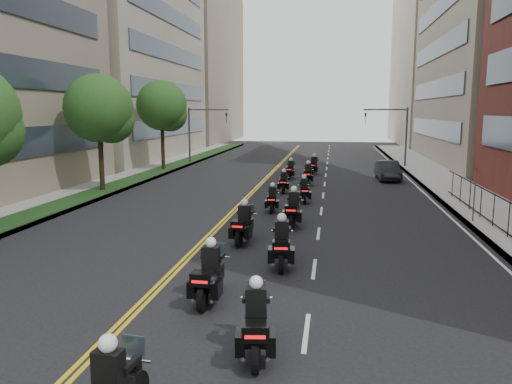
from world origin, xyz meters
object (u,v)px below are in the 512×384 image
(motorcycle_5, at_px, (293,210))
(motorcycle_10, at_px, (291,170))
(motorcycle_7, at_px, (304,191))
(motorcycle_6, at_px, (272,200))
(motorcycle_4, at_px, (244,226))
(motorcycle_2, at_px, (210,276))
(motorcycle_9, at_px, (308,175))
(parked_sedan, at_px, (388,170))
(motorcycle_8, at_px, (284,183))
(motorcycle_11, at_px, (314,166))
(motorcycle_3, at_px, (282,246))
(motorcycle_1, at_px, (256,325))

(motorcycle_5, xyz_separation_m, motorcycle_10, (-1.51, 16.26, -0.09))
(motorcycle_7, bearing_deg, motorcycle_6, -123.80)
(motorcycle_7, bearing_deg, motorcycle_4, -107.80)
(motorcycle_5, bearing_deg, motorcycle_2, -97.86)
(motorcycle_5, relative_size, motorcycle_9, 1.08)
(motorcycle_2, distance_m, parked_sedan, 27.44)
(motorcycle_8, distance_m, parked_sedan, 10.29)
(motorcycle_10, height_order, motorcycle_11, motorcycle_11)
(motorcycle_3, height_order, motorcycle_10, motorcycle_3)
(motorcycle_2, distance_m, motorcycle_8, 19.23)
(motorcycle_3, bearing_deg, motorcycle_7, 85.07)
(motorcycle_5, distance_m, motorcycle_9, 13.26)
(motorcycle_9, xyz_separation_m, motorcycle_10, (-1.52, 3.01, -0.04))
(motorcycle_2, xyz_separation_m, motorcycle_8, (0.20, 19.23, -0.11))
(motorcycle_2, relative_size, motorcycle_6, 1.18)
(motorcycle_3, relative_size, motorcycle_7, 1.15)
(motorcycle_4, xyz_separation_m, motorcycle_8, (0.37, 12.86, -0.09))
(motorcycle_8, bearing_deg, parked_sedan, 41.81)
(motorcycle_2, height_order, motorcycle_11, motorcycle_2)
(motorcycle_6, bearing_deg, motorcycle_9, 78.64)
(motorcycle_3, xyz_separation_m, motorcycle_8, (-1.48, 15.76, -0.12))
(motorcycle_10, bearing_deg, motorcycle_2, -86.15)
(motorcycle_2, xyz_separation_m, motorcycle_4, (-0.17, 6.37, -0.01))
(motorcycle_8, bearing_deg, motorcycle_3, -86.73)
(motorcycle_5, height_order, motorcycle_9, motorcycle_5)
(motorcycle_3, bearing_deg, motorcycle_6, 94.15)
(motorcycle_2, relative_size, motorcycle_3, 0.98)
(motorcycle_3, height_order, parked_sedan, motorcycle_3)
(motorcycle_1, bearing_deg, motorcycle_9, 82.59)
(motorcycle_9, xyz_separation_m, motorcycle_11, (0.19, 5.84, 0.00))
(motorcycle_1, bearing_deg, motorcycle_4, 94.03)
(motorcycle_3, xyz_separation_m, motorcycle_6, (-1.46, 9.43, -0.12))
(motorcycle_5, bearing_deg, motorcycle_7, 90.16)
(motorcycle_3, distance_m, motorcycle_10, 22.53)
(motorcycle_6, distance_m, motorcycle_10, 13.05)
(motorcycle_1, relative_size, motorcycle_5, 0.95)
(motorcycle_5, xyz_separation_m, parked_sedan, (6.02, 16.68, -0.01))
(motorcycle_3, distance_m, motorcycle_4, 3.44)
(motorcycle_2, bearing_deg, motorcycle_4, 92.52)
(motorcycle_4, xyz_separation_m, motorcycle_11, (1.97, 22.41, -0.02))
(motorcycle_1, bearing_deg, motorcycle_2, 113.36)
(motorcycle_6, xyz_separation_m, motorcycle_9, (1.39, 10.04, 0.08))
(motorcycle_3, distance_m, motorcycle_5, 6.21)
(motorcycle_5, relative_size, motorcycle_8, 1.20)
(motorcycle_11, bearing_deg, motorcycle_1, -83.17)
(motorcycle_2, relative_size, parked_sedan, 0.56)
(motorcycle_7, distance_m, motorcycle_11, 12.96)
(parked_sedan, bearing_deg, motorcycle_11, 155.04)
(motorcycle_2, relative_size, motorcycle_10, 1.11)
(motorcycle_5, height_order, motorcycle_6, motorcycle_5)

